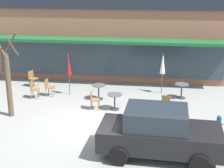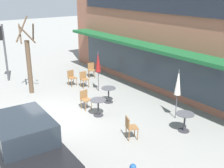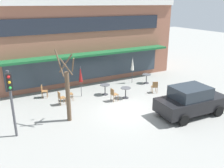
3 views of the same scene
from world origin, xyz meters
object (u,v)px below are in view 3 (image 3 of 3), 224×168
Objects in this scene: fire_hydrant at (192,91)px; cafe_table_by_tree at (105,88)px; parked_sedan at (191,101)px; cafe_table_near_wall at (147,77)px; traffic_light_pole at (11,94)px; cafe_table_streetside at (126,91)px; cafe_chair_2 at (114,94)px; cafe_chair_4 at (155,86)px; patio_umbrella_green_folded at (132,64)px; patio_umbrella_cream_folded at (81,74)px; cafe_chair_0 at (68,93)px; cafe_chair_3 at (43,90)px; street_tree at (68,92)px; cafe_chair_1 at (61,97)px.

cafe_table_by_tree is at bearing 150.82° from fire_hydrant.
parked_sedan is at bearing -60.17° from cafe_table_by_tree.
cafe_table_near_wall is 11.36m from traffic_light_pole.
cafe_chair_2 is at bearing -175.77° from cafe_table_streetside.
cafe_chair_4 is at bearing -110.83° from cafe_table_near_wall.
patio_umbrella_cream_folded is at bearing -170.13° from patio_umbrella_green_folded.
cafe_chair_3 is (-1.37, 1.35, 0.00)m from cafe_chair_0.
patio_umbrella_green_folded and patio_umbrella_cream_folded have the same top height.
cafe_table_by_tree is 0.19× the size of street_tree.
cafe_chair_0 is at bearing -44.63° from cafe_chair_3.
cafe_chair_3 is at bearing 159.10° from cafe_table_by_tree.
cafe_chair_0 is at bearing 158.31° from fire_hydrant.
fire_hydrant is (5.44, -1.70, -0.17)m from cafe_chair_2.
cafe_table_streetside is 3.32m from patio_umbrella_cream_folded.
cafe_chair_1 is at bearing 170.01° from cafe_chair_4.
cafe_chair_4 reaches higher than cafe_table_by_tree.
patio_umbrella_cream_folded is at bearing 23.30° from cafe_chair_1.
patio_umbrella_cream_folded is (-5.79, -0.20, 1.11)m from cafe_table_near_wall.
cafe_chair_0 is at bearing -169.01° from patio_umbrella_green_folded.
cafe_chair_0 is 1.00× the size of cafe_chair_1.
street_tree is (-6.91, -1.16, 1.19)m from cafe_chair_4.
cafe_chair_0 and cafe_chair_1 have the same top height.
cafe_table_near_wall is 1.08× the size of fire_hydrant.
cafe_chair_2 is 4.95m from parked_sedan.
patio_umbrella_green_folded reaches higher than cafe_table_streetside.
cafe_chair_0 reaches higher than cafe_table_near_wall.
cafe_chair_0 is at bearing 158.38° from cafe_table_streetside.
cafe_chair_4 is (-0.80, -2.11, 0.01)m from cafe_table_near_wall.
patio_umbrella_cream_folded reaches higher than fire_hydrant.
patio_umbrella_green_folded is at bearing 49.59° from cafe_table_streetside.
street_tree reaches higher than cafe_table_by_tree.
street_tree reaches higher than fire_hydrant.
cafe_chair_3 is at bearing 144.48° from cafe_chair_2.
patio_umbrella_cream_folded is at bearing 159.10° from cafe_chair_4.
cafe_chair_0 and cafe_chair_4 have the same top height.
cafe_table_near_wall is at bearing 69.17° from cafe_chair_4.
parked_sedan reaches higher than cafe_table_streetside.
cafe_table_by_tree is 1.32m from cafe_chair_2.
patio_umbrella_cream_folded is at bearing -23.62° from cafe_chair_3.
cafe_chair_1 is at bearing -68.21° from cafe_chair_3.
parked_sedan reaches higher than cafe_table_by_tree.
traffic_light_pole reaches higher than patio_umbrella_cream_folded.
cafe_table_streetside is 1.58m from cafe_table_by_tree.
traffic_light_pole reaches higher than fire_hydrant.
cafe_chair_1 is (-3.33, -0.24, 0.01)m from cafe_table_by_tree.
patio_umbrella_green_folded is at bearing -1.73° from cafe_chair_3.
street_tree reaches higher than cafe_chair_4.
cafe_table_streetside is 0.85× the size of cafe_chair_0.
cafe_chair_3 is 9.77m from parked_sedan.
cafe_chair_3 is at bearing 62.49° from traffic_light_pole.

